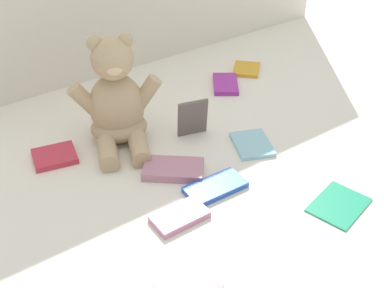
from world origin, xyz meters
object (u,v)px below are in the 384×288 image
object	(u,v)px
book_case_3	(180,216)
book_case_6	(217,186)
book_case_5	(252,144)
book_case_8	(55,156)
teddy_bear	(117,103)
book_case_7	(339,204)
book_case_0	(246,69)
book_case_11	(193,118)
book_case_10	(173,169)
book_case_9	(225,84)

from	to	relation	value
book_case_3	book_case_6	world-z (taller)	same
book_case_5	book_case_8	world-z (taller)	book_case_8
teddy_bear	book_case_3	bearing A→B (deg)	-74.91
book_case_7	book_case_6	bearing A→B (deg)	28.41
book_case_0	book_case_8	bearing A→B (deg)	-127.07
book_case_3	book_case_7	distance (m)	0.34
book_case_0	book_case_8	xyz separation A→B (m)	(-0.67, -0.09, 0.00)
book_case_0	book_case_3	xyz separation A→B (m)	(-0.54, -0.44, 0.00)
book_case_5	book_case_6	distance (m)	0.19
book_case_0	book_case_11	distance (m)	0.40
book_case_10	book_case_11	size ratio (longest dim) A/B	1.38
book_case_0	book_case_9	xyz separation A→B (m)	(-0.11, -0.04, 0.00)
book_case_0	book_case_8	world-z (taller)	book_case_8
book_case_8	book_case_9	world-z (taller)	same
book_case_11	book_case_7	bearing A→B (deg)	-61.31
book_case_3	book_case_8	xyz separation A→B (m)	(-0.13, 0.34, 0.00)
book_case_11	teddy_bear	bearing A→B (deg)	165.01
book_case_8	book_case_10	distance (m)	0.29
book_case_7	book_case_11	world-z (taller)	book_case_11
book_case_9	book_case_10	distance (m)	0.44
book_case_3	book_case_6	xyz separation A→B (m)	(0.12, 0.03, -0.00)
book_case_9	book_case_5	bearing A→B (deg)	-81.01
book_case_6	book_case_7	xyz separation A→B (m)	(0.18, -0.19, -0.00)
book_case_5	book_case_10	bearing A→B (deg)	-163.76
teddy_bear	book_case_11	distance (m)	0.19
book_case_8	teddy_bear	bearing A→B (deg)	-81.92
book_case_7	book_case_9	distance (m)	0.57
book_case_3	book_case_5	distance (m)	0.31
book_case_9	book_case_7	bearing A→B (deg)	-68.13
book_case_10	book_case_11	world-z (taller)	book_case_11
book_case_5	book_case_9	bearing A→B (deg)	86.87
teddy_bear	book_case_5	world-z (taller)	teddy_bear
book_case_0	book_case_11	bearing A→B (deg)	-105.11
book_case_0	book_case_7	world-z (taller)	book_case_0
book_case_0	book_case_3	size ratio (longest dim) A/B	0.82
book_case_0	book_case_5	world-z (taller)	same
book_case_6	book_case_7	bearing A→B (deg)	-134.97
teddy_bear	book_case_6	xyz separation A→B (m)	(0.08, -0.30, -0.10)
book_case_7	book_case_8	xyz separation A→B (m)	(-0.44, 0.50, 0.00)
book_case_3	book_case_10	world-z (taller)	book_case_10
book_case_7	book_case_11	size ratio (longest dim) A/B	1.27
book_case_0	book_case_3	distance (m)	0.69
book_case_3	book_case_9	size ratio (longest dim) A/B	0.97
book_case_6	book_case_11	size ratio (longest dim) A/B	1.37
book_case_8	book_case_11	size ratio (longest dim) A/B	1.00
teddy_bear	book_case_5	bearing A→B (deg)	-18.93
book_case_9	book_case_6	bearing A→B (deg)	-95.76
book_case_7	book_case_11	distance (m)	0.42
book_case_5	book_case_8	distance (m)	0.49
book_case_10	teddy_bear	bearing A→B (deg)	49.06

